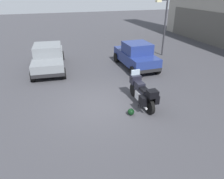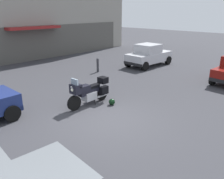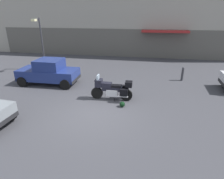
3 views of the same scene
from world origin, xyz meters
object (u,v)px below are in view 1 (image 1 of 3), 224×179
object	(u,v)px
car_wagon_end	(136,55)
streetlamp_curbside	(163,21)
motorcycle	(142,92)
car_sedan_far	(49,57)
helmet	(131,112)

from	to	relation	value
car_wagon_end	streetlamp_curbside	bearing A→B (deg)	-56.29
motorcycle	car_sedan_far	size ratio (longest dim) A/B	0.48
car_sedan_far	helmet	bearing A→B (deg)	-152.20
motorcycle	streetlamp_curbside	xyz separation A→B (m)	(-6.49, 4.61, 1.88)
car_wagon_end	motorcycle	bearing A→B (deg)	159.14
helmet	streetlamp_curbside	xyz separation A→B (m)	(-7.13, 5.38, 2.36)
motorcycle	car_wagon_end	xyz separation A→B (m)	(-4.51, 1.69, 0.19)
streetlamp_curbside	motorcycle	bearing A→B (deg)	-35.42
motorcycle	streetlamp_curbside	size ratio (longest dim) A/B	0.56
motorcycle	helmet	xyz separation A→B (m)	(0.64, -0.77, -0.48)
car_wagon_end	streetlamp_curbside	distance (m)	3.91
motorcycle	car_wagon_end	size ratio (longest dim) A/B	0.58
motorcycle	streetlamp_curbside	world-z (taller)	streetlamp_curbside
motorcycle	car_wagon_end	distance (m)	4.82
car_wagon_end	helmet	bearing A→B (deg)	154.18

